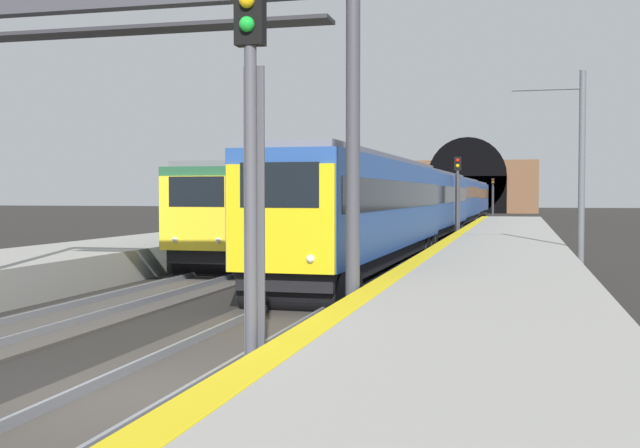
# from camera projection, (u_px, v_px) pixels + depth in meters

# --- Properties ---
(ground_plane) EXTENTS (320.00, 320.00, 0.00)m
(ground_plane) POSITION_uv_depth(u_px,v_px,m) (134.00, 401.00, 11.01)
(ground_plane) COLOR #282623
(platform_right) EXTENTS (112.00, 4.61, 1.03)m
(platform_right) POSITION_uv_depth(u_px,v_px,m) (462.00, 382.00, 9.90)
(platform_right) COLOR #9E9B93
(platform_right) RESTS_ON ground_plane
(platform_right_edge_strip) EXTENTS (112.00, 0.50, 0.01)m
(platform_right_edge_strip) POSITION_uv_depth(u_px,v_px,m) (302.00, 334.00, 10.38)
(platform_right_edge_strip) COLOR yellow
(platform_right_edge_strip) RESTS_ON platform_right
(track_main_line) EXTENTS (160.00, 3.03, 0.21)m
(track_main_line) POSITION_uv_depth(u_px,v_px,m) (134.00, 398.00, 11.01)
(track_main_line) COLOR #423D38
(track_main_line) RESTS_ON ground_plane
(train_main_approaching) EXTENTS (78.80, 3.08, 4.12)m
(train_main_approaching) POSITION_uv_depth(u_px,v_px,m) (445.00, 201.00, 56.43)
(train_main_approaching) COLOR #264C99
(train_main_approaching) RESTS_ON ground_plane
(train_adjacent_platform) EXTENTS (41.45, 3.27, 4.85)m
(train_adjacent_platform) POSITION_uv_depth(u_px,v_px,m) (343.00, 204.00, 45.95)
(train_adjacent_platform) COLOR #235638
(train_adjacent_platform) RESTS_ON ground_plane
(railway_signal_near) EXTENTS (0.39, 0.38, 5.81)m
(railway_signal_near) POSITION_uv_depth(u_px,v_px,m) (251.00, 145.00, 10.31)
(railway_signal_near) COLOR #4C4C54
(railway_signal_near) RESTS_ON ground_plane
(railway_signal_mid) EXTENTS (0.39, 0.38, 4.91)m
(railway_signal_mid) POSITION_uv_depth(u_px,v_px,m) (458.00, 193.00, 44.47)
(railway_signal_mid) COLOR #38383D
(railway_signal_mid) RESTS_ON ground_plane
(railway_signal_far) EXTENTS (0.39, 0.38, 4.85)m
(railway_signal_far) POSITION_uv_depth(u_px,v_px,m) (493.00, 194.00, 102.11)
(railway_signal_far) COLOR #38383D
(railway_signal_far) RESTS_ON ground_plane
(overhead_signal_gantry) EXTENTS (0.70, 8.99, 7.08)m
(overhead_signal_gantry) POSITION_uv_depth(u_px,v_px,m) (148.00, 73.00, 16.61)
(overhead_signal_gantry) COLOR #3F3F47
(overhead_signal_gantry) RESTS_ON ground_plane
(tunnel_portal) EXTENTS (2.86, 20.33, 11.38)m
(tunnel_portal) POSITION_uv_depth(u_px,v_px,m) (468.00, 187.00, 117.85)
(tunnel_portal) COLOR brown
(tunnel_portal) RESTS_ON ground_plane
(catenary_mast_near) EXTENTS (0.22, 2.44, 7.02)m
(catenary_mast_near) POSITION_uv_depth(u_px,v_px,m) (580.00, 171.00, 26.99)
(catenary_mast_near) COLOR #595B60
(catenary_mast_near) RESTS_ON ground_plane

